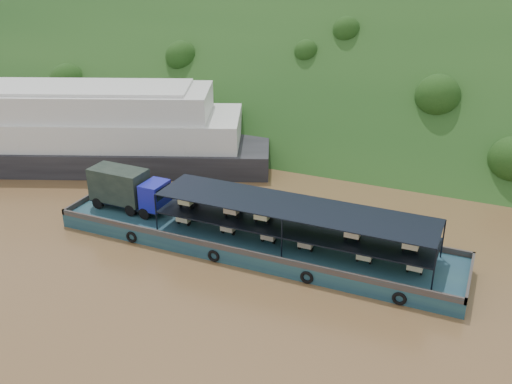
% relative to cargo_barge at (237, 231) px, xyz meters
% --- Properties ---
extents(ground, '(160.00, 160.00, 0.00)m').
position_rel_cargo_barge_xyz_m(ground, '(1.97, 1.13, -1.24)').
color(ground, brown).
rests_on(ground, ground).
extents(hillside, '(140.00, 39.60, 39.60)m').
position_rel_cargo_barge_xyz_m(hillside, '(1.97, 37.13, -1.24)').
color(hillside, '#173C15').
rests_on(hillside, ground).
extents(cargo_barge, '(35.00, 7.18, 4.99)m').
position_rel_cargo_barge_xyz_m(cargo_barge, '(0.00, 0.00, 0.00)').
color(cargo_barge, '#132D44').
rests_on(cargo_barge, ground).
extents(passenger_ferry, '(45.99, 27.29, 9.12)m').
position_rel_cargo_barge_xyz_m(passenger_ferry, '(-25.71, 10.34, 2.71)').
color(passenger_ferry, black).
rests_on(passenger_ferry, ground).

